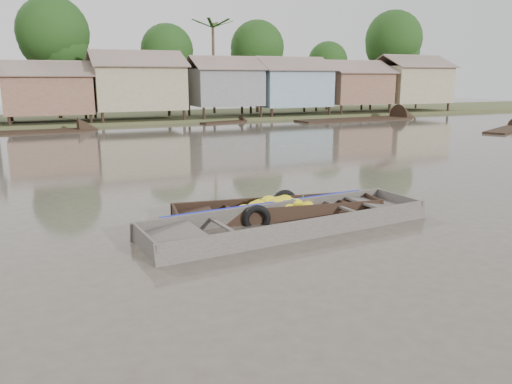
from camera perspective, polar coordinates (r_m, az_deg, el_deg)
name	(u,v)px	position (r m, az deg, el deg)	size (l,w,h in m)	color
ground	(273,234)	(11.20, 1.97, -4.83)	(120.00, 120.00, 0.00)	#4B4239
riverbank	(138,81)	(42.18, -13.32, 12.21)	(120.00, 12.47, 10.22)	#384723
banana_boat	(276,210)	(12.60, 2.27, -2.11)	(5.42, 2.00, 0.76)	black
viewer_boat	(289,226)	(11.63, 3.83, -3.91)	(7.10, 2.48, 0.56)	#3C3733
distant_boats	(248,127)	(35.76, -0.97, 7.45)	(47.79, 15.66, 0.35)	black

